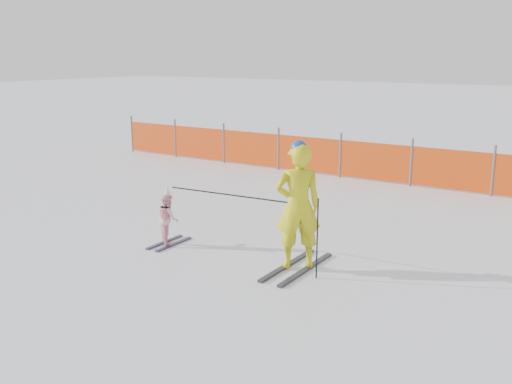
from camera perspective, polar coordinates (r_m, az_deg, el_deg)
ground at (r=9.85m, az=-1.60°, el=-6.24°), size 120.00×120.00×0.00m
adult at (r=8.93m, az=4.22°, el=-1.39°), size 0.86×1.68×2.08m
child at (r=10.33m, az=-8.78°, el=-2.56°), size 0.56×0.92×1.09m
ski_poles at (r=9.17m, az=0.21°, el=-1.76°), size 2.86×0.22×1.27m
safety_fence at (r=16.22m, az=6.64°, el=3.63°), size 15.00×0.06×1.25m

